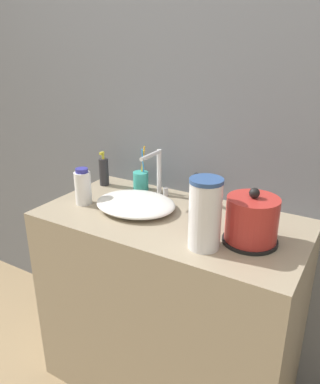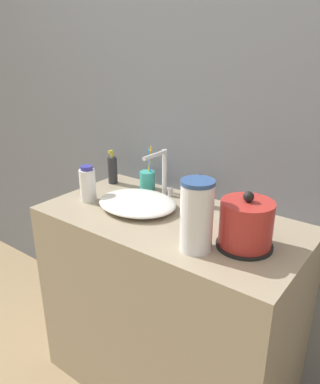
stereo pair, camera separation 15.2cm
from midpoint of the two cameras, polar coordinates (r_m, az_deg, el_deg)
wall_back at (r=1.67m, az=10.62°, el=13.05°), size 6.00×0.04×2.60m
vanity_counter at (r=1.76m, az=3.96°, el=-16.97°), size 1.09×0.57×0.88m
sink_basin at (r=1.61m, az=-0.79°, el=-1.68°), size 0.35×0.29×0.05m
faucet at (r=1.70m, az=2.96°, el=3.23°), size 0.06×0.16×0.22m
electric_kettle at (r=1.33m, az=16.18°, el=-5.09°), size 0.20×0.20×0.21m
toothbrush_cup at (r=1.81m, az=0.47°, el=1.87°), size 0.07×0.07×0.22m
lotion_bottle at (r=1.65m, az=8.63°, el=-0.20°), size 0.04×0.04×0.14m
shampoo_bottle at (r=1.68m, az=-8.45°, el=1.13°), size 0.07×0.07×0.16m
mouthwash_bottle at (r=1.89m, az=-4.98°, el=3.35°), size 0.05×0.05×0.17m
water_pitcher at (r=1.26m, az=9.06°, el=-3.66°), size 0.11×0.11×0.25m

